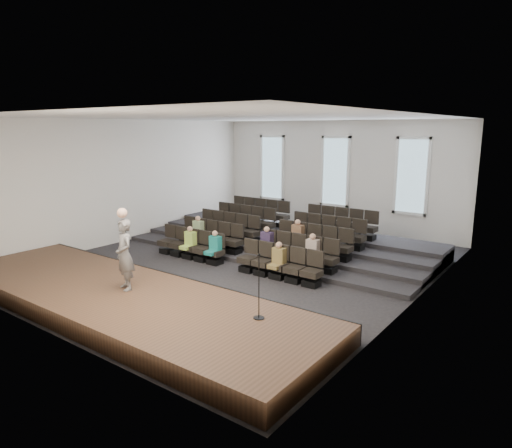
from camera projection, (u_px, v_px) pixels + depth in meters
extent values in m
plane|color=black|center=(242.00, 264.00, 15.96)|extent=(14.00, 14.00, 0.00)
cube|color=white|center=(241.00, 117.00, 14.93)|extent=(12.00, 14.00, 0.02)
cube|color=silver|center=(336.00, 176.00, 20.98)|extent=(12.00, 0.04, 5.00)
cube|color=silver|center=(42.00, 229.00, 9.92)|extent=(12.00, 0.04, 5.00)
cube|color=silver|center=(128.00, 181.00, 18.95)|extent=(0.04, 14.00, 5.00)
cube|color=silver|center=(422.00, 212.00, 11.95)|extent=(0.04, 14.00, 5.00)
cube|color=#472E1E|center=(121.00, 300.00, 11.89)|extent=(11.80, 3.60, 0.50)
cube|color=black|center=(171.00, 282.00, 13.29)|extent=(11.80, 0.06, 0.52)
cube|color=black|center=(279.00, 248.00, 17.78)|extent=(11.80, 4.80, 0.15)
cube|color=black|center=(286.00, 243.00, 18.17)|extent=(11.80, 3.75, 0.30)
cube|color=black|center=(293.00, 239.00, 18.57)|extent=(11.80, 2.70, 0.45)
cube|color=black|center=(300.00, 235.00, 18.97)|extent=(11.80, 1.65, 0.60)
cube|color=black|center=(167.00, 251.00, 17.28)|extent=(0.47, 0.43, 0.20)
cube|color=black|center=(167.00, 243.00, 17.22)|extent=(0.55, 0.50, 0.19)
cube|color=black|center=(171.00, 231.00, 17.30)|extent=(0.55, 0.08, 0.50)
cube|color=black|center=(178.00, 253.00, 16.94)|extent=(0.47, 0.43, 0.20)
cube|color=black|center=(178.00, 245.00, 16.87)|extent=(0.55, 0.50, 0.19)
cube|color=black|center=(182.00, 233.00, 16.95)|extent=(0.55, 0.08, 0.50)
cube|color=black|center=(190.00, 256.00, 16.59)|extent=(0.47, 0.43, 0.20)
cube|color=black|center=(190.00, 247.00, 16.52)|extent=(0.55, 0.50, 0.19)
cube|color=black|center=(194.00, 235.00, 16.60)|extent=(0.55, 0.08, 0.50)
cube|color=black|center=(202.00, 258.00, 16.24)|extent=(0.47, 0.43, 0.20)
cube|color=black|center=(202.00, 250.00, 16.17)|extent=(0.55, 0.50, 0.19)
cube|color=black|center=(206.00, 238.00, 16.26)|extent=(0.55, 0.08, 0.50)
cube|color=black|center=(215.00, 261.00, 15.89)|extent=(0.47, 0.43, 0.20)
cube|color=black|center=(215.00, 253.00, 15.83)|extent=(0.55, 0.50, 0.19)
cube|color=black|center=(218.00, 240.00, 15.91)|extent=(0.55, 0.08, 0.50)
cube|color=black|center=(248.00, 269.00, 15.05)|extent=(0.47, 0.43, 0.20)
cube|color=black|center=(248.00, 260.00, 14.98)|extent=(0.55, 0.50, 0.19)
cube|color=black|center=(252.00, 246.00, 15.06)|extent=(0.55, 0.08, 0.50)
cube|color=black|center=(263.00, 272.00, 14.70)|extent=(0.47, 0.43, 0.20)
cube|color=black|center=(263.00, 263.00, 14.63)|extent=(0.55, 0.50, 0.19)
cube|color=black|center=(266.00, 249.00, 14.72)|extent=(0.55, 0.08, 0.50)
cube|color=black|center=(278.00, 275.00, 14.35)|extent=(0.47, 0.43, 0.20)
cube|color=black|center=(278.00, 266.00, 14.29)|extent=(0.55, 0.50, 0.19)
cube|color=black|center=(282.00, 252.00, 14.37)|extent=(0.55, 0.08, 0.50)
cube|color=black|center=(294.00, 279.00, 14.00)|extent=(0.47, 0.43, 0.20)
cube|color=black|center=(294.00, 269.00, 13.94)|extent=(0.55, 0.50, 0.19)
cube|color=black|center=(298.00, 255.00, 14.02)|extent=(0.55, 0.08, 0.50)
cube|color=black|center=(311.00, 283.00, 13.65)|extent=(0.47, 0.43, 0.20)
cube|color=black|center=(312.00, 273.00, 13.59)|extent=(0.55, 0.50, 0.19)
cube|color=black|center=(315.00, 258.00, 13.67)|extent=(0.55, 0.08, 0.50)
cube|color=black|center=(187.00, 241.00, 18.08)|extent=(0.47, 0.43, 0.20)
cube|color=black|center=(187.00, 234.00, 18.02)|extent=(0.55, 0.50, 0.19)
cube|color=black|center=(190.00, 223.00, 18.10)|extent=(0.55, 0.08, 0.50)
cube|color=black|center=(198.00, 243.00, 17.73)|extent=(0.47, 0.43, 0.20)
cube|color=black|center=(198.00, 236.00, 17.67)|extent=(0.55, 0.50, 0.19)
cube|color=black|center=(201.00, 225.00, 17.75)|extent=(0.55, 0.08, 0.50)
cube|color=black|center=(209.00, 246.00, 17.38)|extent=(0.47, 0.43, 0.20)
cube|color=black|center=(209.00, 238.00, 17.32)|extent=(0.55, 0.50, 0.19)
cube|color=black|center=(213.00, 226.00, 17.40)|extent=(0.55, 0.08, 0.50)
cube|color=black|center=(221.00, 248.00, 17.03)|extent=(0.47, 0.43, 0.20)
cube|color=black|center=(221.00, 240.00, 16.97)|extent=(0.55, 0.50, 0.19)
cube|color=black|center=(225.00, 228.00, 17.05)|extent=(0.55, 0.08, 0.50)
cube|color=black|center=(234.00, 251.00, 16.69)|extent=(0.47, 0.43, 0.20)
cube|color=black|center=(234.00, 243.00, 16.62)|extent=(0.55, 0.50, 0.19)
cube|color=black|center=(237.00, 231.00, 16.70)|extent=(0.55, 0.08, 0.50)
cube|color=black|center=(266.00, 257.00, 15.84)|extent=(0.47, 0.43, 0.20)
cube|color=black|center=(266.00, 249.00, 15.78)|extent=(0.55, 0.50, 0.19)
cube|color=black|center=(270.00, 236.00, 15.86)|extent=(0.55, 0.08, 0.50)
cube|color=black|center=(281.00, 260.00, 15.49)|extent=(0.47, 0.43, 0.20)
cube|color=black|center=(281.00, 251.00, 15.43)|extent=(0.55, 0.50, 0.19)
cube|color=black|center=(284.00, 238.00, 15.51)|extent=(0.55, 0.08, 0.50)
cube|color=black|center=(296.00, 263.00, 15.14)|extent=(0.47, 0.43, 0.20)
cube|color=black|center=(296.00, 254.00, 15.08)|extent=(0.55, 0.50, 0.19)
cube|color=black|center=(299.00, 241.00, 15.16)|extent=(0.55, 0.08, 0.50)
cube|color=black|center=(311.00, 266.00, 14.80)|extent=(0.47, 0.43, 0.20)
cube|color=black|center=(312.00, 257.00, 14.73)|extent=(0.55, 0.50, 0.19)
cube|color=black|center=(315.00, 244.00, 14.81)|extent=(0.55, 0.08, 0.50)
cube|color=black|center=(328.00, 270.00, 14.45)|extent=(0.47, 0.43, 0.20)
cube|color=black|center=(328.00, 260.00, 14.38)|extent=(0.55, 0.50, 0.19)
cube|color=black|center=(332.00, 246.00, 14.46)|extent=(0.55, 0.08, 0.50)
cube|color=black|center=(205.00, 233.00, 18.88)|extent=(0.47, 0.42, 0.20)
cube|color=black|center=(205.00, 226.00, 18.81)|extent=(0.55, 0.50, 0.19)
cube|color=black|center=(208.00, 215.00, 18.89)|extent=(0.55, 0.08, 0.50)
cube|color=black|center=(216.00, 235.00, 18.53)|extent=(0.47, 0.42, 0.20)
cube|color=black|center=(216.00, 227.00, 18.46)|extent=(0.55, 0.50, 0.19)
cube|color=black|center=(219.00, 217.00, 18.54)|extent=(0.55, 0.08, 0.50)
cube|color=black|center=(227.00, 237.00, 18.18)|extent=(0.47, 0.42, 0.20)
cube|color=black|center=(227.00, 229.00, 18.11)|extent=(0.55, 0.50, 0.19)
cube|color=black|center=(230.00, 218.00, 18.20)|extent=(0.55, 0.08, 0.50)
cube|color=black|center=(239.00, 239.00, 17.83)|extent=(0.47, 0.42, 0.20)
cube|color=black|center=(239.00, 231.00, 17.77)|extent=(0.55, 0.50, 0.19)
cube|color=black|center=(242.00, 220.00, 17.85)|extent=(0.55, 0.08, 0.50)
cube|color=black|center=(251.00, 241.00, 17.48)|extent=(0.47, 0.42, 0.20)
cube|color=black|center=(251.00, 233.00, 17.42)|extent=(0.55, 0.50, 0.19)
cube|color=black|center=(254.00, 222.00, 17.50)|extent=(0.55, 0.08, 0.50)
cube|color=black|center=(283.00, 247.00, 16.64)|extent=(0.47, 0.42, 0.20)
cube|color=black|center=(283.00, 239.00, 16.57)|extent=(0.55, 0.50, 0.19)
cube|color=black|center=(286.00, 227.00, 16.66)|extent=(0.55, 0.08, 0.50)
cube|color=black|center=(297.00, 249.00, 16.29)|extent=(0.47, 0.42, 0.20)
cube|color=black|center=(297.00, 241.00, 16.23)|extent=(0.55, 0.50, 0.19)
cube|color=black|center=(300.00, 229.00, 16.31)|extent=(0.55, 0.08, 0.50)
cube|color=black|center=(311.00, 252.00, 15.94)|extent=(0.47, 0.42, 0.20)
cube|color=black|center=(312.00, 243.00, 15.88)|extent=(0.55, 0.50, 0.19)
cube|color=black|center=(315.00, 231.00, 15.96)|extent=(0.55, 0.08, 0.50)
cube|color=black|center=(327.00, 255.00, 15.59)|extent=(0.47, 0.42, 0.20)
cube|color=black|center=(327.00, 246.00, 15.53)|extent=(0.55, 0.50, 0.19)
cube|color=black|center=(330.00, 233.00, 15.61)|extent=(0.55, 0.08, 0.50)
cube|color=black|center=(343.00, 258.00, 15.24)|extent=(0.47, 0.42, 0.20)
cube|color=black|center=(343.00, 249.00, 15.18)|extent=(0.55, 0.50, 0.19)
cube|color=black|center=(346.00, 236.00, 15.26)|extent=(0.55, 0.08, 0.50)
cube|color=black|center=(221.00, 225.00, 19.67)|extent=(0.47, 0.42, 0.20)
cube|color=black|center=(221.00, 218.00, 19.61)|extent=(0.55, 0.50, 0.19)
cube|color=black|center=(224.00, 208.00, 19.69)|extent=(0.55, 0.08, 0.50)
cube|color=black|center=(232.00, 227.00, 19.32)|extent=(0.47, 0.42, 0.20)
cube|color=black|center=(232.00, 220.00, 19.26)|extent=(0.55, 0.50, 0.19)
cube|color=black|center=(235.00, 209.00, 19.34)|extent=(0.55, 0.08, 0.50)
cube|color=black|center=(243.00, 229.00, 18.97)|extent=(0.47, 0.42, 0.20)
cube|color=black|center=(243.00, 221.00, 18.91)|extent=(0.55, 0.50, 0.19)
cube|color=black|center=(246.00, 211.00, 18.99)|extent=(0.55, 0.08, 0.50)
cube|color=black|center=(255.00, 230.00, 18.63)|extent=(0.47, 0.42, 0.20)
cube|color=black|center=(255.00, 223.00, 18.56)|extent=(0.55, 0.50, 0.19)
cube|color=black|center=(258.00, 212.00, 18.64)|extent=(0.55, 0.08, 0.50)
cube|color=black|center=(267.00, 232.00, 18.28)|extent=(0.47, 0.42, 0.20)
cube|color=black|center=(267.00, 225.00, 18.21)|extent=(0.55, 0.50, 0.19)
cube|color=black|center=(270.00, 214.00, 18.29)|extent=(0.55, 0.08, 0.50)
cube|color=black|center=(298.00, 237.00, 17.43)|extent=(0.47, 0.42, 0.20)
cube|color=black|center=(298.00, 230.00, 17.37)|extent=(0.55, 0.50, 0.19)
cube|color=black|center=(301.00, 218.00, 17.45)|extent=(0.55, 0.08, 0.50)
cube|color=black|center=(311.00, 240.00, 17.09)|extent=(0.47, 0.42, 0.20)
cube|color=black|center=(312.00, 232.00, 17.02)|extent=(0.55, 0.50, 0.19)
cube|color=black|center=(315.00, 220.00, 17.10)|extent=(0.55, 0.08, 0.50)
cube|color=black|center=(326.00, 242.00, 16.74)|extent=(0.47, 0.42, 0.20)
cube|color=black|center=(326.00, 234.00, 16.67)|extent=(0.55, 0.50, 0.19)
cube|color=black|center=(329.00, 222.00, 16.75)|extent=(0.55, 0.08, 0.50)
cube|color=black|center=(341.00, 244.00, 16.39)|extent=(0.47, 0.42, 0.20)
cube|color=black|center=(341.00, 236.00, 16.32)|extent=(0.55, 0.50, 0.19)
cube|color=black|center=(344.00, 224.00, 16.41)|extent=(0.55, 0.08, 0.50)
cube|color=black|center=(356.00, 247.00, 16.04)|extent=(0.47, 0.42, 0.20)
cube|color=black|center=(357.00, 238.00, 15.98)|extent=(0.55, 0.50, 0.19)
cube|color=black|center=(360.00, 226.00, 16.06)|extent=(0.55, 0.08, 0.50)
cube|color=black|center=(237.00, 218.00, 20.47)|extent=(0.47, 0.42, 0.20)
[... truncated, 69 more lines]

